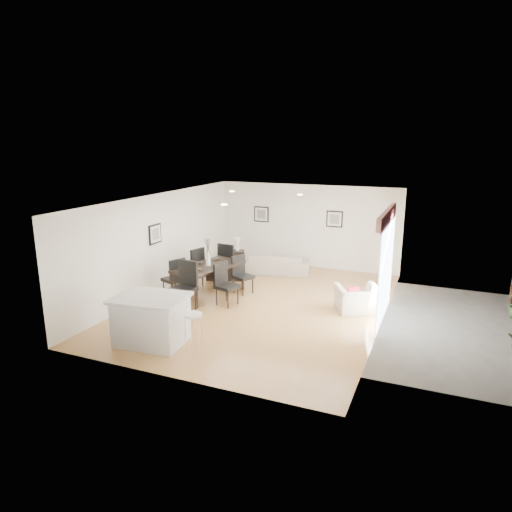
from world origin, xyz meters
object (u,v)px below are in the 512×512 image
at_px(coffee_table, 225,271).
at_px(side_table, 238,259).
at_px(dining_chair_head, 185,283).
at_px(dining_chair_foot, 228,261).
at_px(dining_chair_enear, 224,281).
at_px(dining_table, 208,268).
at_px(bar_stool, 193,319).
at_px(sofa, 276,264).
at_px(dining_chair_efar, 241,272).
at_px(kitchen_island, 151,319).
at_px(armchair, 357,299).
at_px(dining_chair_wfar, 195,265).
at_px(dining_chair_wnear, 175,276).

relative_size(coffee_table, side_table, 1.85).
relative_size(dining_chair_head, dining_chair_foot, 1.05).
bearing_deg(dining_chair_enear, dining_table, 70.65).
bearing_deg(bar_stool, dining_chair_foot, 107.35).
height_order(sofa, dining_chair_efar, dining_chair_efar).
relative_size(dining_chair_head, side_table, 2.17).
distance_m(dining_chair_head, side_table, 4.03).
bearing_deg(kitchen_island, armchair, 37.32).
relative_size(dining_table, dining_chair_head, 1.75).
height_order(side_table, bar_stool, bar_stool).
bearing_deg(coffee_table, sofa, 23.83).
bearing_deg(bar_stool, dining_chair_efar, 99.78).
distance_m(dining_table, dining_chair_wfar, 0.85).
xyz_separation_m(dining_chair_foot, side_table, (-0.41, 1.55, -0.37)).
bearing_deg(dining_chair_head, bar_stool, -46.53).
bearing_deg(side_table, sofa, -4.51).
bearing_deg(dining_chair_foot, dining_chair_efar, 142.81).
relative_size(armchair, side_table, 1.73).
distance_m(armchair, dining_chair_enear, 3.33).
bearing_deg(bar_stool, dining_chair_enear, 103.58).
relative_size(coffee_table, kitchen_island, 0.69).
bearing_deg(sofa, bar_stool, 80.43).
bearing_deg(dining_chair_efar, dining_chair_wnear, 150.01).
bearing_deg(dining_chair_enear, dining_chair_head, 151.81).
relative_size(armchair, dining_chair_wnear, 0.92).
height_order(armchair, bar_stool, bar_stool).
relative_size(dining_chair_head, kitchen_island, 0.80).
relative_size(sofa, dining_chair_wnear, 1.96).
bearing_deg(dining_chair_wfar, bar_stool, 44.45).
bearing_deg(side_table, dining_chair_wnear, -94.94).
xyz_separation_m(armchair, dining_chair_wnear, (-4.64, -0.82, 0.28)).
distance_m(dining_chair_foot, bar_stool, 4.53).
height_order(sofa, dining_table, dining_table).
xyz_separation_m(dining_table, coffee_table, (-0.29, 1.55, -0.53)).
height_order(sofa, armchair, armchair).
relative_size(armchair, dining_chair_efar, 0.96).
relative_size(dining_chair_head, coffee_table, 1.17).
height_order(sofa, dining_chair_foot, dining_chair_foot).
bearing_deg(dining_chair_efar, dining_chair_enear, -157.29).
xyz_separation_m(armchair, dining_chair_enear, (-3.23, -0.76, 0.28)).
bearing_deg(bar_stool, dining_chair_wfar, 119.73).
height_order(sofa, side_table, sofa).
bearing_deg(dining_chair_head, dining_chair_wnear, 144.83).
xyz_separation_m(dining_table, dining_chair_wfar, (-0.70, 0.47, -0.11)).
bearing_deg(dining_table, bar_stool, -52.83).
distance_m(sofa, dining_chair_head, 4.01).
bearing_deg(armchair, dining_chair_wnear, -17.55).
relative_size(dining_chair_wfar, coffee_table, 1.07).
xyz_separation_m(side_table, kitchen_island, (0.77, -5.87, 0.22)).
height_order(dining_table, kitchen_island, kitchen_island).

